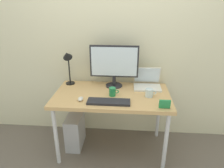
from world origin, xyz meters
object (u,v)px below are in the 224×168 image
object	(u,v)px
desk_lamp	(68,60)
photo_frame	(165,104)
coffee_mug	(112,92)
computer_tower	(75,131)
keyboard	(109,102)
laptop	(147,82)
desk	(112,99)
glass_cup	(149,93)
mouse	(81,99)
monitor	(114,64)

from	to	relation	value
desk_lamp	photo_frame	world-z (taller)	desk_lamp
coffee_mug	computer_tower	world-z (taller)	coffee_mug
keyboard	photo_frame	bearing A→B (deg)	-7.58
laptop	keyboard	distance (m)	0.63
desk	glass_cup	bearing A→B (deg)	-5.10
desk_lamp	glass_cup	bearing A→B (deg)	-15.34
desk_lamp	photo_frame	distance (m)	1.23
laptop	photo_frame	xyz separation A→B (m)	(0.13, -0.53, -0.01)
mouse	computer_tower	world-z (taller)	mouse
coffee_mug	monitor	bearing A→B (deg)	90.56
monitor	computer_tower	distance (m)	0.97
monitor	laptop	distance (m)	0.46
desk_lamp	photo_frame	xyz separation A→B (m)	(1.08, -0.52, -0.27)
desk	photo_frame	bearing A→B (deg)	-28.51
keyboard	photo_frame	xyz separation A→B (m)	(0.55, -0.07, 0.04)
desk	computer_tower	bearing A→B (deg)	176.38
monitor	laptop	world-z (taller)	monitor
coffee_mug	photo_frame	distance (m)	0.58
laptop	photo_frame	bearing A→B (deg)	-76.39
coffee_mug	photo_frame	size ratio (longest dim) A/B	0.98
photo_frame	glass_cup	bearing A→B (deg)	116.27
desk	photo_frame	xyz separation A→B (m)	(0.54, -0.29, 0.12)
desk_lamp	photo_frame	size ratio (longest dim) A/B	4.03
laptop	mouse	world-z (taller)	laptop
keyboard	mouse	distance (m)	0.30
monitor	mouse	distance (m)	0.59
desk	computer_tower	size ratio (longest dim) A/B	3.08
desk	glass_cup	xyz separation A→B (m)	(0.41, -0.04, 0.11)
mouse	coffee_mug	xyz separation A→B (m)	(0.33, 0.14, 0.03)
desk	desk_lamp	world-z (taller)	desk_lamp
coffee_mug	laptop	bearing A→B (deg)	36.02
desk	mouse	bearing A→B (deg)	-149.72
keyboard	photo_frame	distance (m)	0.56
mouse	computer_tower	xyz separation A→B (m)	(-0.15, 0.21, -0.56)
desk	desk_lamp	distance (m)	0.70
desk_lamp	keyboard	xyz separation A→B (m)	(0.53, -0.44, -0.30)
coffee_mug	keyboard	bearing A→B (deg)	-98.63
keyboard	coffee_mug	size ratio (longest dim) A/B	4.10
coffee_mug	photo_frame	world-z (taller)	coffee_mug
glass_cup	desk_lamp	bearing A→B (deg)	164.66
laptop	glass_cup	world-z (taller)	laptop
desk_lamp	computer_tower	xyz separation A→B (m)	(0.08, -0.20, -0.86)
monitor	laptop	xyz separation A→B (m)	(0.40, 0.02, -0.23)
desk	desk_lamp	bearing A→B (deg)	157.55
computer_tower	monitor	bearing A→B (deg)	22.45
glass_cup	computer_tower	xyz separation A→B (m)	(-0.88, 0.07, -0.59)
laptop	coffee_mug	bearing A→B (deg)	-143.98
keyboard	mouse	xyz separation A→B (m)	(-0.30, 0.03, 0.01)
keyboard	glass_cup	world-z (taller)	glass_cup
glass_cup	photo_frame	distance (m)	0.28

